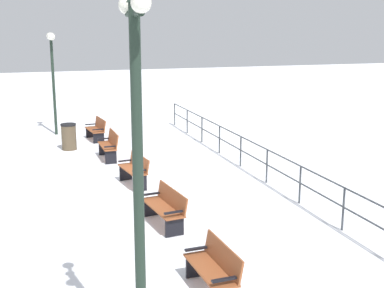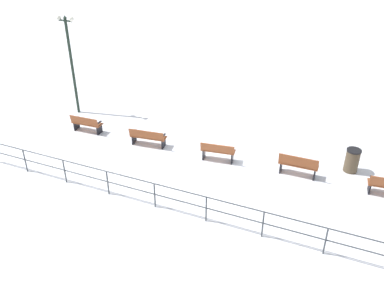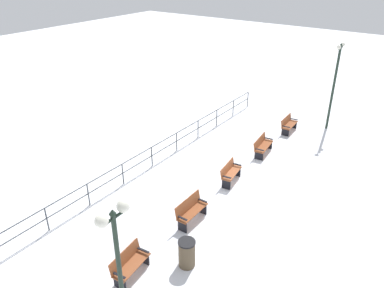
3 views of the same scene
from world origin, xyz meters
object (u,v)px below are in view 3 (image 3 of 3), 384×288
Objects in this scene: bench_third at (230,173)px; lamppost_near at (117,248)px; bench_fifth at (288,124)px; lamppost_middle at (335,78)px; bench_fourth at (262,145)px; bench_nearest at (130,264)px; bench_second at (191,210)px; trash_bin at (187,253)px.

bench_third is 8.70m from lamppost_near.
lamppost_near reaches higher than bench_fifth.
bench_fifth is 0.30× the size of lamppost_middle.
bench_third reaches higher than bench_fifth.
lamppost_middle is at bearing 64.48° from bench_fourth.
bench_third reaches higher than bench_nearest.
bench_nearest reaches higher than bench_fifth.
bench_third is at bearing 92.65° from bench_second.
bench_fourth is 3.24m from bench_fifth.
lamppost_near is at bearing -90.00° from lamppost_middle.
trash_bin reaches higher than bench_nearest.
bench_third is at bearing -96.33° from bench_fourth.
lamppost_middle is (1.65, 8.19, 2.55)m from bench_third.
bench_third is 0.89× the size of bench_fourth.
bench_second is 1.55× the size of trash_bin.
bench_second reaches higher than bench_nearest.
lamppost_near reaches higher than bench_fourth.
lamppost_near reaches higher than bench_second.
bench_nearest is 0.34× the size of lamppost_near.
bench_fourth is 5.83m from lamppost_middle.
bench_second is at bearing -94.59° from bench_third.
bench_second is 5.73m from lamppost_near.
bench_nearest is 12.95m from bench_fifth.
bench_third is at bearing 85.26° from bench_nearest.
lamppost_near is at bearing -54.52° from bench_nearest.
lamppost_middle is (1.46, 11.42, 2.51)m from bench_second.
trash_bin is at bearing -82.84° from bench_third.
bench_third is at bearing -92.40° from bench_fifth.
trash_bin is (1.38, -5.11, 0.02)m from bench_third.
bench_second reaches higher than bench_third.
lamppost_near reaches higher than bench_nearest.
bench_fifth is 1.51× the size of trash_bin.
bench_fifth is at bearing -133.91° from lamppost_middle.
bench_fifth is at bearing 96.81° from trash_bin.
trash_bin reaches higher than bench_third.
bench_second is 1.04× the size of bench_third.
bench_fourth is at bearing 98.40° from lamppost_near.
lamppost_near is 0.87× the size of lamppost_middle.
lamppost_middle is 4.99× the size of trash_bin.
bench_nearest is 6.47m from bench_third.
lamppost_near is at bearing -74.14° from bench_second.
bench_fourth is (-0.22, 6.46, -0.06)m from bench_second.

